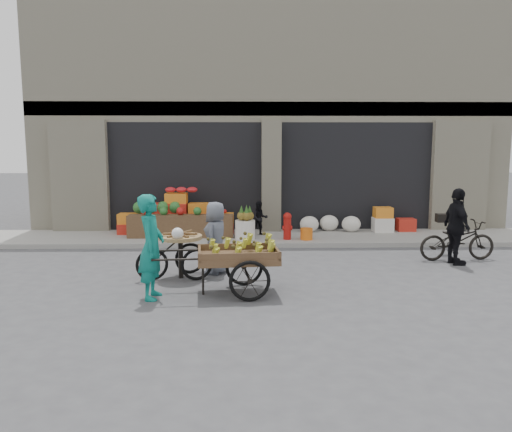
{
  "coord_description": "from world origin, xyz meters",
  "views": [
    {
      "loc": [
        -0.75,
        -9.27,
        2.51
      ],
      "look_at": [
        -0.52,
        0.94,
        1.1
      ],
      "focal_mm": 35.0,
      "sensor_mm": 36.0,
      "label": 1
    }
  ],
  "objects_px": {
    "pineapple_bin": "(245,230)",
    "tricycle_cart": "(180,249)",
    "seated_person": "(260,218)",
    "orange_bucket": "(306,234)",
    "fire_hydrant": "(287,225)",
    "vendor_woman": "(151,247)",
    "vendor_grey": "(216,238)",
    "cyclist": "(457,227)",
    "banana_cart": "(235,253)",
    "bicycle": "(457,240)"
  },
  "relations": [
    {
      "from": "seated_person",
      "to": "orange_bucket",
      "type": "bearing_deg",
      "value": -40.26
    },
    {
      "from": "tricycle_cart",
      "to": "vendor_grey",
      "type": "height_order",
      "value": "vendor_grey"
    },
    {
      "from": "cyclist",
      "to": "orange_bucket",
      "type": "bearing_deg",
      "value": 47.06
    },
    {
      "from": "pineapple_bin",
      "to": "tricycle_cart",
      "type": "distance_m",
      "value": 3.66
    },
    {
      "from": "pineapple_bin",
      "to": "vendor_grey",
      "type": "relative_size",
      "value": 0.36
    },
    {
      "from": "banana_cart",
      "to": "seated_person",
      "type": "bearing_deg",
      "value": 78.23
    },
    {
      "from": "tricycle_cart",
      "to": "bicycle",
      "type": "xyz_separation_m",
      "value": [
        5.99,
        1.41,
        -0.11
      ]
    },
    {
      "from": "vendor_woman",
      "to": "tricycle_cart",
      "type": "distance_m",
      "value": 1.36
    },
    {
      "from": "pineapple_bin",
      "to": "vendor_woman",
      "type": "distance_m",
      "value": 5.0
    },
    {
      "from": "pineapple_bin",
      "to": "cyclist",
      "type": "distance_m",
      "value": 5.17
    },
    {
      "from": "seated_person",
      "to": "pineapple_bin",
      "type": "bearing_deg",
      "value": -133.69
    },
    {
      "from": "orange_bucket",
      "to": "bicycle",
      "type": "relative_size",
      "value": 0.19
    },
    {
      "from": "seated_person",
      "to": "vendor_grey",
      "type": "bearing_deg",
      "value": -115.04
    },
    {
      "from": "cyclist",
      "to": "seated_person",
      "type": "bearing_deg",
      "value": 49.25
    },
    {
      "from": "fire_hydrant",
      "to": "tricycle_cart",
      "type": "xyz_separation_m",
      "value": [
        -2.35,
        -3.39,
        0.06
      ]
    },
    {
      "from": "cyclist",
      "to": "fire_hydrant",
      "type": "bearing_deg",
      "value": 50.78
    },
    {
      "from": "orange_bucket",
      "to": "tricycle_cart",
      "type": "height_order",
      "value": "tricycle_cart"
    },
    {
      "from": "vendor_grey",
      "to": "banana_cart",
      "type": "bearing_deg",
      "value": 34.46
    },
    {
      "from": "pineapple_bin",
      "to": "vendor_woman",
      "type": "xyz_separation_m",
      "value": [
        -1.55,
        -4.73,
        0.51
      ]
    },
    {
      "from": "pineapple_bin",
      "to": "orange_bucket",
      "type": "height_order",
      "value": "pineapple_bin"
    },
    {
      "from": "pineapple_bin",
      "to": "banana_cart",
      "type": "xyz_separation_m",
      "value": [
        -0.17,
        -4.5,
        0.34
      ]
    },
    {
      "from": "fire_hydrant",
      "to": "tricycle_cart",
      "type": "height_order",
      "value": "tricycle_cart"
    },
    {
      "from": "orange_bucket",
      "to": "banana_cart",
      "type": "distance_m",
      "value": 4.76
    },
    {
      "from": "pineapple_bin",
      "to": "fire_hydrant",
      "type": "xyz_separation_m",
      "value": [
        1.1,
        -0.05,
        0.13
      ]
    },
    {
      "from": "banana_cart",
      "to": "vendor_woman",
      "type": "bearing_deg",
      "value": -175.84
    },
    {
      "from": "fire_hydrant",
      "to": "bicycle",
      "type": "distance_m",
      "value": 4.14
    },
    {
      "from": "pineapple_bin",
      "to": "tricycle_cart",
      "type": "relative_size",
      "value": 0.36
    },
    {
      "from": "banana_cart",
      "to": "vendor_woman",
      "type": "distance_m",
      "value": 1.41
    },
    {
      "from": "vendor_grey",
      "to": "pineapple_bin",
      "type": "bearing_deg",
      "value": -172.54
    },
    {
      "from": "banana_cart",
      "to": "tricycle_cart",
      "type": "xyz_separation_m",
      "value": [
        -1.08,
        1.06,
        -0.14
      ]
    },
    {
      "from": "orange_bucket",
      "to": "vendor_woman",
      "type": "bearing_deg",
      "value": -124.25
    },
    {
      "from": "vendor_woman",
      "to": "vendor_grey",
      "type": "bearing_deg",
      "value": -27.62
    },
    {
      "from": "fire_hydrant",
      "to": "vendor_woman",
      "type": "distance_m",
      "value": 5.39
    },
    {
      "from": "orange_bucket",
      "to": "bicycle",
      "type": "distance_m",
      "value": 3.69
    },
    {
      "from": "vendor_woman",
      "to": "cyclist",
      "type": "bearing_deg",
      "value": -66.66
    },
    {
      "from": "vendor_woman",
      "to": "pineapple_bin",
      "type": "bearing_deg",
      "value": -15.55
    },
    {
      "from": "seated_person",
      "to": "vendor_woman",
      "type": "distance_m",
      "value": 5.68
    },
    {
      "from": "cyclist",
      "to": "pineapple_bin",
      "type": "bearing_deg",
      "value": 57.3
    },
    {
      "from": "pineapple_bin",
      "to": "seated_person",
      "type": "height_order",
      "value": "seated_person"
    },
    {
      "from": "fire_hydrant",
      "to": "orange_bucket",
      "type": "distance_m",
      "value": 0.55
    },
    {
      "from": "seated_person",
      "to": "tricycle_cart",
      "type": "height_order",
      "value": "seated_person"
    },
    {
      "from": "tricycle_cart",
      "to": "bicycle",
      "type": "relative_size",
      "value": 0.85
    },
    {
      "from": "pineapple_bin",
      "to": "vendor_grey",
      "type": "xyz_separation_m",
      "value": [
        -0.59,
        -3.07,
        0.35
      ]
    },
    {
      "from": "cyclist",
      "to": "vendor_woman",
      "type": "bearing_deg",
      "value": 106.15
    },
    {
      "from": "banana_cart",
      "to": "vendor_woman",
      "type": "relative_size",
      "value": 1.37
    },
    {
      "from": "orange_bucket",
      "to": "vendor_grey",
      "type": "distance_m",
      "value": 3.72
    },
    {
      "from": "seated_person",
      "to": "bicycle",
      "type": "bearing_deg",
      "value": -41.2
    },
    {
      "from": "orange_bucket",
      "to": "vendor_grey",
      "type": "bearing_deg",
      "value": -126.34
    },
    {
      "from": "fire_hydrant",
      "to": "bicycle",
      "type": "height_order",
      "value": "bicycle"
    },
    {
      "from": "banana_cart",
      "to": "vendor_grey",
      "type": "relative_size",
      "value": 1.67
    }
  ]
}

